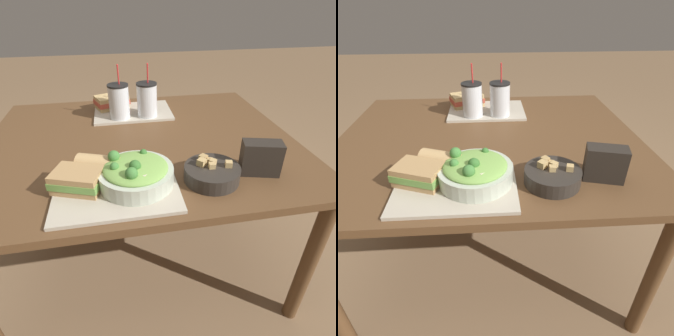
# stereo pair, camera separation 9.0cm
# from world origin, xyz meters

# --- Properties ---
(ground_plane) EXTENTS (12.00, 12.00, 0.00)m
(ground_plane) POSITION_xyz_m (0.00, 0.00, 0.00)
(ground_plane) COLOR #846647
(dining_table) EXTENTS (1.32, 1.09, 0.71)m
(dining_table) POSITION_xyz_m (0.00, 0.00, 0.63)
(dining_table) COLOR brown
(dining_table) RESTS_ON ground_plane
(tray_near) EXTENTS (0.39, 0.28, 0.01)m
(tray_near) POSITION_xyz_m (-0.11, -0.37, 0.72)
(tray_near) COLOR #BCB29E
(tray_near) RESTS_ON dining_table
(tray_far) EXTENTS (0.39, 0.28, 0.01)m
(tray_far) POSITION_xyz_m (-0.01, 0.31, 0.72)
(tray_far) COLOR #BCB29E
(tray_far) RESTS_ON dining_table
(salad_bowl) EXTENTS (0.24, 0.24, 0.10)m
(salad_bowl) POSITION_xyz_m (-0.05, -0.35, 0.76)
(salad_bowl) COLOR beige
(salad_bowl) RESTS_ON tray_near
(soup_bowl) EXTENTS (0.19, 0.19, 0.07)m
(soup_bowl) POSITION_xyz_m (0.20, -0.36, 0.74)
(soup_bowl) COLOR #2D2823
(soup_bowl) RESTS_ON dining_table
(sandwich_near) EXTENTS (0.18, 0.16, 0.06)m
(sandwich_near) POSITION_xyz_m (-0.23, -0.34, 0.75)
(sandwich_near) COLOR tan
(sandwich_near) RESTS_ON tray_near
(baguette_near) EXTENTS (0.17, 0.12, 0.07)m
(baguette_near) POSITION_xyz_m (-0.16, -0.28, 0.76)
(baguette_near) COLOR tan
(baguette_near) RESTS_ON tray_near
(sandwich_far) EXTENTS (0.20, 0.16, 0.06)m
(sandwich_far) POSITION_xyz_m (-0.11, 0.38, 0.75)
(sandwich_far) COLOR tan
(sandwich_far) RESTS_ON tray_far
(drink_cup_dark) EXTENTS (0.10, 0.10, 0.26)m
(drink_cup_dark) POSITION_xyz_m (-0.08, 0.23, 0.80)
(drink_cup_dark) COLOR silver
(drink_cup_dark) RESTS_ON tray_far
(drink_cup_red) EXTENTS (0.10, 0.10, 0.25)m
(drink_cup_red) POSITION_xyz_m (0.06, 0.23, 0.80)
(drink_cup_red) COLOR silver
(drink_cup_red) RESTS_ON tray_far
(chip_bag) EXTENTS (0.15, 0.10, 0.12)m
(chip_bag) POSITION_xyz_m (0.38, -0.35, 0.77)
(chip_bag) COLOR #28231E
(chip_bag) RESTS_ON dining_table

